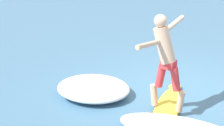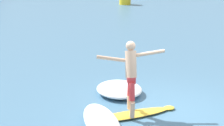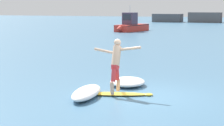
% 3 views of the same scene
% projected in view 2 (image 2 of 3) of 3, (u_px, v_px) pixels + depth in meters
% --- Properties ---
extents(ground_plane, '(200.00, 200.00, 0.00)m').
position_uv_depth(ground_plane, '(168.00, 111.00, 9.90)').
color(ground_plane, '#426C8C').
extents(surfboard, '(2.42, 1.08, 0.22)m').
position_uv_depth(surfboard, '(132.00, 114.00, 9.56)').
color(surfboard, yellow).
rests_on(surfboard, ground).
extents(surfer, '(1.71, 0.74, 1.84)m').
position_uv_depth(surfer, '(131.00, 71.00, 9.31)').
color(surfer, '#D4AB8B').
rests_on(surfer, surfboard).
extents(wave_foam_at_tail, '(1.04, 2.28, 0.33)m').
position_uv_depth(wave_foam_at_tail, '(102.00, 122.00, 8.83)').
color(wave_foam_at_tail, white).
rests_on(wave_foam_at_tail, ground).
extents(wave_foam_at_nose, '(1.55, 1.71, 0.31)m').
position_uv_depth(wave_foam_at_nose, '(119.00, 89.00, 11.05)').
color(wave_foam_at_nose, white).
rests_on(wave_foam_at_nose, ground).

